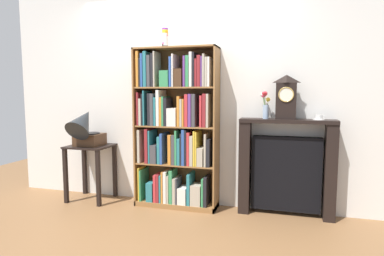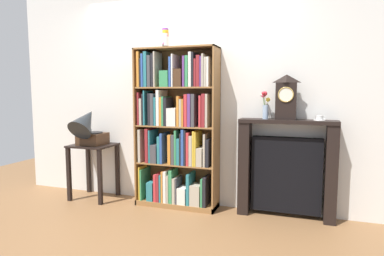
{
  "view_description": "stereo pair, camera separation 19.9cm",
  "coord_description": "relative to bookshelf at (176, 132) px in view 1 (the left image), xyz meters",
  "views": [
    {
      "loc": [
        1.24,
        -3.58,
        1.37
      ],
      "look_at": [
        0.19,
        0.1,
        0.95
      ],
      "focal_mm": 31.07,
      "sensor_mm": 36.0,
      "label": 1
    },
    {
      "loc": [
        1.43,
        -3.52,
        1.37
      ],
      "look_at": [
        0.19,
        0.1,
        0.95
      ],
      "focal_mm": 31.07,
      "sensor_mm": 36.0,
      "label": 2
    }
  ],
  "objects": [
    {
      "name": "cup_stack",
      "position": [
        -0.12,
        -0.03,
        1.08
      ],
      "size": [
        0.08,
        0.08,
        0.22
      ],
      "color": "black",
      "rests_on": "bookshelf"
    },
    {
      "name": "flower_vase",
      "position": [
        1.02,
        0.06,
        0.34
      ],
      "size": [
        0.11,
        0.14,
        0.3
      ],
      "color": "#99B2D1",
      "rests_on": "fireplace_mantel"
    },
    {
      "name": "ground_plane",
      "position": [
        0.0,
        -0.09,
        -0.91
      ],
      "size": [
        7.74,
        6.4,
        0.02
      ],
      "primitive_type": "cube",
      "color": "brown"
    },
    {
      "name": "fireplace_mantel",
      "position": [
        1.26,
        0.07,
        -0.38
      ],
      "size": [
        1.02,
        0.23,
        1.07
      ],
      "color": "black",
      "rests_on": "ground"
    },
    {
      "name": "side_table_left",
      "position": [
        -1.12,
        -0.06,
        -0.39
      ],
      "size": [
        0.52,
        0.46,
        0.7
      ],
      "color": "black",
      "rests_on": "ground"
    },
    {
      "name": "wall_back",
      "position": [
        0.07,
        0.21,
        0.43
      ],
      "size": [
        4.74,
        0.08,
        2.67
      ],
      "primitive_type": "cube",
      "color": "silver",
      "rests_on": "ground"
    },
    {
      "name": "gramophone",
      "position": [
        -1.12,
        -0.15,
        0.04
      ],
      "size": [
        0.31,
        0.51,
        0.54
      ],
      "color": "#472D1C",
      "rests_on": "side_table_left"
    },
    {
      "name": "mantel_clock",
      "position": [
        1.24,
        0.05,
        0.41
      ],
      "size": [
        0.21,
        0.14,
        0.48
      ],
      "color": "black",
      "rests_on": "fireplace_mantel"
    },
    {
      "name": "teacup_with_saucer",
      "position": [
        1.57,
        0.05,
        0.19
      ],
      "size": [
        0.12,
        0.12,
        0.05
      ],
      "color": "white",
      "rests_on": "fireplace_mantel"
    },
    {
      "name": "bookshelf",
      "position": [
        0.0,
        0.0,
        0.0
      ],
      "size": [
        0.98,
        0.31,
        1.87
      ],
      "color": "olive",
      "rests_on": "ground"
    }
  ]
}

